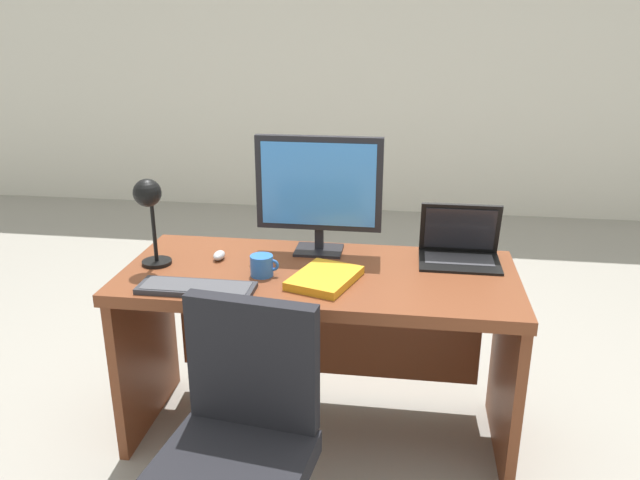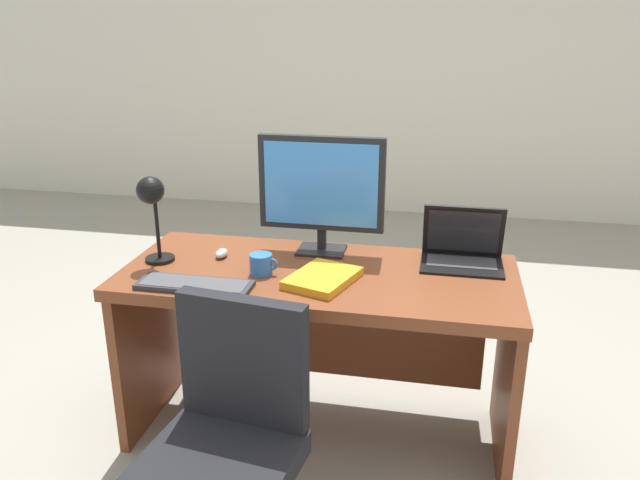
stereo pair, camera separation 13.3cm
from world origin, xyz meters
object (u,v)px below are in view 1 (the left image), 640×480
(office_chair, at_px, (237,472))
(laptop, at_px, (460,243))
(mouse, at_px, (219,255))
(coffee_mug, at_px, (262,266))
(book, at_px, (325,278))
(monitor, at_px, (319,187))
(desk, at_px, (320,313))
(keyboard, at_px, (196,288))
(desk_lamp, at_px, (149,204))

(office_chair, bearing_deg, laptop, 52.39)
(mouse, xyz_separation_m, coffee_mug, (0.22, -0.14, 0.02))
(laptop, distance_m, coffee_mug, 0.82)
(mouse, height_order, book, mouse)
(monitor, relative_size, book, 1.58)
(monitor, bearing_deg, desk, -80.03)
(keyboard, relative_size, book, 1.29)
(coffee_mug, xyz_separation_m, office_chair, (0.05, -0.63, -0.45))
(desk, distance_m, desk_lamp, 0.82)
(laptop, height_order, mouse, laptop)
(monitor, relative_size, mouse, 6.53)
(book, height_order, office_chair, office_chair)
(keyboard, bearing_deg, mouse, 91.59)
(laptop, bearing_deg, office_chair, -127.61)
(desk_lamp, bearing_deg, mouse, 24.89)
(keyboard, bearing_deg, office_chair, -60.45)
(monitor, bearing_deg, keyboard, -129.84)
(office_chair, bearing_deg, desk_lamp, 127.22)
(laptop, xyz_separation_m, office_chair, (-0.72, -0.93, -0.48))
(desk, distance_m, mouse, 0.48)
(monitor, bearing_deg, mouse, -159.53)
(keyboard, bearing_deg, monitor, 50.16)
(desk, distance_m, monitor, 0.52)
(desk, distance_m, book, 0.26)
(laptop, height_order, desk_lamp, desk_lamp)
(desk, xyz_separation_m, coffee_mug, (-0.21, -0.11, 0.25))
(coffee_mug, bearing_deg, desk, 27.93)
(office_chair, bearing_deg, coffee_mug, 94.80)
(coffee_mug, height_order, office_chair, office_chair)
(laptop, height_order, book, laptop)
(keyboard, xyz_separation_m, coffee_mug, (0.21, 0.17, 0.03))
(keyboard, relative_size, office_chair, 0.49)
(keyboard, height_order, office_chair, office_chair)
(desk_lamp, bearing_deg, laptop, 12.05)
(desk, relative_size, mouse, 19.32)
(monitor, distance_m, mouse, 0.50)
(laptop, relative_size, coffee_mug, 2.89)
(mouse, relative_size, coffee_mug, 0.71)
(desk, relative_size, keyboard, 3.61)
(desk, xyz_separation_m, book, (0.04, -0.14, 0.22))
(book, bearing_deg, laptop, 31.78)
(monitor, height_order, office_chair, monitor)
(desk, relative_size, laptop, 4.77)
(monitor, height_order, coffee_mug, monitor)
(laptop, height_order, keyboard, laptop)
(keyboard, height_order, coffee_mug, coffee_mug)
(monitor, relative_size, keyboard, 1.22)
(laptop, relative_size, office_chair, 0.37)
(desk, height_order, book, book)
(desk_lamp, height_order, book, desk_lamp)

